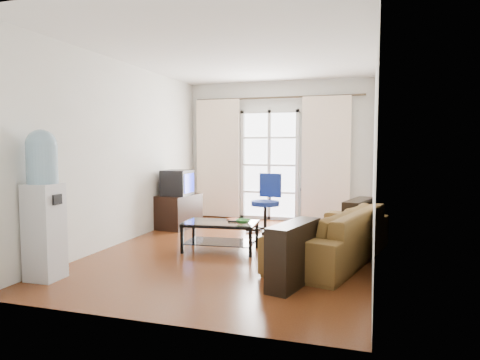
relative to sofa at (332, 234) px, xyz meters
name	(u,v)px	position (x,y,z in m)	size (l,w,h in m)	color
floor	(238,249)	(-1.31, 0.18, -0.33)	(5.20, 5.20, 0.00)	brown
ceiling	(238,54)	(-1.31, 0.18, 2.37)	(5.20, 5.20, 0.00)	white
wall_back	(278,151)	(-1.31, 2.78, 1.02)	(3.60, 0.02, 2.70)	white
wall_front	(141,158)	(-1.31, -2.42, 1.02)	(3.60, 0.02, 2.70)	white
wall_left	(124,153)	(-3.11, 0.18, 1.02)	(0.02, 5.20, 2.70)	white
wall_right	(374,154)	(0.49, 0.18, 1.02)	(0.02, 5.20, 2.70)	white
french_door	(269,165)	(-1.46, 2.73, 0.74)	(1.16, 0.06, 2.15)	white
curtain_rod	(277,98)	(-1.31, 2.68, 2.05)	(0.04, 0.04, 3.30)	#4C3F2D
curtain_left	(218,158)	(-2.51, 2.66, 0.87)	(0.90, 0.07, 2.35)	#FFE9CD
curtain_right	(326,159)	(-0.36, 2.66, 0.87)	(0.90, 0.07, 2.35)	#FFE9CD
radiator	(317,205)	(-0.51, 2.68, 0.00)	(0.64, 0.12, 0.64)	gray
sofa	(332,234)	(0.00, 0.00, 0.00)	(1.44, 2.42, 0.66)	brown
coffee_table	(220,232)	(-1.52, 0.03, -0.07)	(1.05, 0.66, 0.41)	silver
bowl	(243,221)	(-1.19, 0.04, 0.10)	(0.22, 0.22, 0.05)	#358C33
book	(229,220)	(-1.44, 0.16, 0.08)	(0.26, 0.27, 0.02)	#B52A16
remote	(234,221)	(-1.33, 0.07, 0.08)	(0.17, 0.05, 0.02)	black
tv_stand	(178,211)	(-2.81, 1.42, -0.04)	(0.53, 0.80, 0.59)	black
crt_tv	(176,183)	(-2.81, 1.34, 0.48)	(0.49, 0.48, 0.44)	black
task_chair	(266,214)	(-1.24, 1.55, -0.04)	(0.77, 0.77, 0.98)	black
water_cooler	(43,202)	(-2.91, -1.72, 0.52)	(0.36, 0.34, 1.63)	silver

